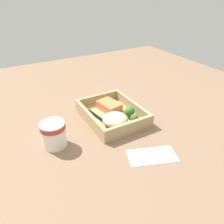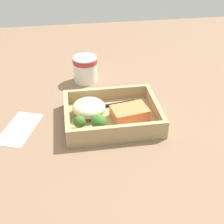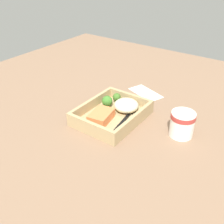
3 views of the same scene
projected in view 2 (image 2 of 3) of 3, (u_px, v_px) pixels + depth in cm
name	position (u px, v px, depth cm)	size (l,w,h in cm)	color
ground_plane	(112.00, 124.00, 82.65)	(160.00, 160.00, 2.00)	#82644C
takeout_tray	(112.00, 119.00, 81.76)	(24.33, 19.20, 1.20)	tan
tray_rim	(112.00, 111.00, 80.42)	(24.33, 19.20, 3.59)	tan
salmon_fillet	(130.00, 113.00, 80.07)	(9.00, 6.15, 3.09)	#F17B45
mashed_potatoes	(89.00, 108.00, 81.20)	(8.68, 8.75, 4.17)	beige
broccoli_floret_1	(99.00, 122.00, 75.49)	(3.85, 3.85, 4.31)	#749951
broccoli_floret_2	(80.00, 122.00, 75.80)	(3.00, 3.00, 3.76)	#7DA45B
fork	(105.00, 106.00, 85.15)	(15.87, 4.00, 0.44)	black
paper_cup	(85.00, 68.00, 97.84)	(7.60, 7.60, 8.14)	white
receipt_slip	(20.00, 128.00, 79.27)	(7.09, 14.08, 0.24)	white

